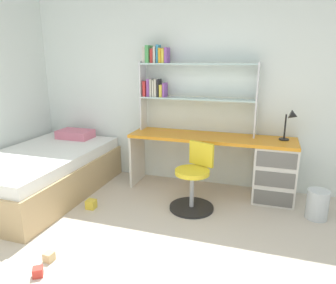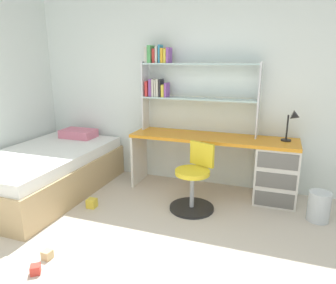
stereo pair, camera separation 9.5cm
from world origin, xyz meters
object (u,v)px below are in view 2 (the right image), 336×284
at_px(toy_block_red_2, 35,269).
at_px(bed_platform, 45,172).
at_px(waste_bin, 319,206).
at_px(desk_lamp, 294,121).
at_px(swivel_chair, 194,184).
at_px(desk, 257,166).
at_px(toy_block_natural_1, 47,255).
at_px(bookshelf_hutch, 180,80).
at_px(toy_block_yellow_0, 92,203).

bearing_deg(toy_block_red_2, bed_platform, 127.23).
distance_m(bed_platform, waste_bin, 3.34).
xyz_separation_m(desk_lamp, swivel_chair, (-1.03, -0.59, -0.71)).
relative_size(desk, waste_bin, 6.37).
distance_m(swivel_chair, toy_block_natural_1, 1.70).
xyz_separation_m(desk_lamp, toy_block_red_2, (-1.95, -2.16, -0.97)).
distance_m(desk_lamp, swivel_chair, 1.38).
height_order(waste_bin, toy_block_natural_1, waste_bin).
distance_m(bookshelf_hutch, waste_bin, 2.23).
distance_m(bed_platform, toy_block_yellow_0, 0.87).
relative_size(waste_bin, toy_block_yellow_0, 3.15).
xyz_separation_m(desk_lamp, bed_platform, (-2.99, -0.79, -0.73)).
distance_m(desk, waste_bin, 0.83).
relative_size(bed_platform, toy_block_natural_1, 25.84).
bearing_deg(toy_block_red_2, toy_block_natural_1, 103.13).
bearing_deg(toy_block_natural_1, toy_block_yellow_0, 100.39).
bearing_deg(desk_lamp, swivel_chair, -150.03).
bearing_deg(desk, bed_platform, -164.10).
bearing_deg(bed_platform, bookshelf_hutch, 29.98).
xyz_separation_m(bed_platform, toy_block_yellow_0, (0.81, -0.19, -0.23)).
xyz_separation_m(desk_lamp, toy_block_natural_1, (-1.99, -1.97, -0.97)).
xyz_separation_m(desk_lamp, toy_block_yellow_0, (-2.17, -0.98, -0.96)).
height_order(desk, toy_block_yellow_0, desk).
distance_m(desk_lamp, waste_bin, 1.00).
height_order(bookshelf_hutch, waste_bin, bookshelf_hutch).
height_order(toy_block_natural_1, toy_block_red_2, toy_block_natural_1).
xyz_separation_m(swivel_chair, toy_block_yellow_0, (-1.14, -0.39, -0.25)).
xyz_separation_m(waste_bin, toy_block_natural_1, (-2.32, -1.55, -0.13)).
bearing_deg(bed_platform, waste_bin, 6.50).
height_order(toy_block_yellow_0, toy_block_natural_1, toy_block_yellow_0).
bearing_deg(bookshelf_hutch, toy_block_red_2, -102.92).
bearing_deg(desk_lamp, toy_block_natural_1, -135.40).
bearing_deg(desk, bookshelf_hutch, 171.72).
height_order(swivel_chair, toy_block_natural_1, swivel_chair).
relative_size(bed_platform, toy_block_red_2, 26.50).
bearing_deg(desk, swivel_chair, -140.41).
xyz_separation_m(bookshelf_hutch, toy_block_red_2, (-0.52, -2.27, -1.40)).
distance_m(desk, toy_block_red_2, 2.67).
bearing_deg(waste_bin, toy_block_yellow_0, -167.21).
relative_size(swivel_chair, toy_block_yellow_0, 7.39).
xyz_separation_m(desk, toy_block_yellow_0, (-1.80, -0.94, -0.38)).
height_order(waste_bin, toy_block_yellow_0, waste_bin).
xyz_separation_m(bookshelf_hutch, toy_block_yellow_0, (-0.75, -1.09, -1.39)).
bearing_deg(toy_block_red_2, waste_bin, 37.50).
relative_size(desk, bed_platform, 1.02).
bearing_deg(toy_block_yellow_0, waste_bin, 12.79).
bearing_deg(swivel_chair, bookshelf_hutch, 119.50).
relative_size(swivel_chair, bed_platform, 0.38).
bearing_deg(desk_lamp, toy_block_yellow_0, -155.67).
relative_size(bookshelf_hutch, toy_block_yellow_0, 14.68).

